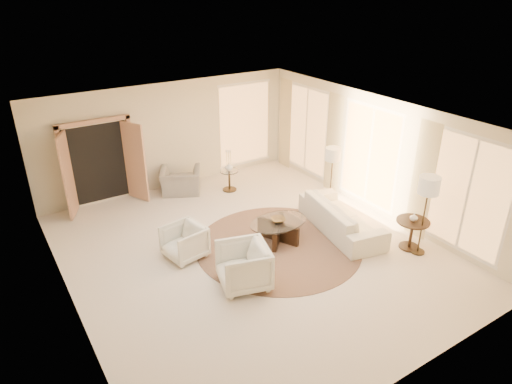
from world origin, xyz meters
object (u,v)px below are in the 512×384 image
bowl (278,220)px  floor_lamp_far (429,189)px  armchair_left (184,240)px  armchair_right (243,264)px  side_table (229,178)px  end_vase (414,217)px  coffee_table (278,229)px  side_vase (229,167)px  sofa (341,217)px  end_table (412,229)px  floor_lamp_near (333,157)px  accent_chair (181,177)px

bowl → floor_lamp_far: bearing=-41.6°
armchair_left → armchair_right: (0.51, -1.45, 0.07)m
side_table → end_vase: end_vase is taller
side_table → bowl: bearing=-98.3°
coffee_table → side_vase: (0.41, 2.83, 0.37)m
sofa → floor_lamp_far: bearing=-143.6°
end_table → end_vase: end_vase is taller
end_table → floor_lamp_near: 2.58m
accent_chair → end_table: (2.92, -5.10, -0.00)m
accent_chair → floor_lamp_near: bearing=163.8°
floor_lamp_near → floor_lamp_far: (0.10, -2.65, 0.16)m
sofa → side_table: (-1.03, 3.23, -0.00)m
end_vase → end_table: bearing=90.0°
armchair_right → end_vase: armchair_right is taller
armchair_left → side_vase: bearing=124.8°
sofa → side_vase: (-1.03, 3.23, 0.33)m
accent_chair → side_vase: 1.29m
bowl → accent_chair: bearing=102.3°
coffee_table → sofa: bearing=-15.4°
armchair_left → floor_lamp_near: floor_lamp_near is taller
side_table → side_vase: 0.33m
armchair_left → coffee_table: armchair_left is taller
coffee_table → side_table: 2.86m
armchair_left → floor_lamp_far: size_ratio=0.45×
armchair_right → accent_chair: size_ratio=0.89×
side_vase → coffee_table: bearing=-98.3°
end_table → bowl: 2.78m
armchair_right → floor_lamp_near: 3.97m
coffee_table → end_vase: 2.81m
end_table → floor_lamp_far: 1.03m
coffee_table → end_vase: size_ratio=8.65×
armchair_left → end_vase: (4.13, -2.23, 0.34)m
sofa → floor_lamp_far: size_ratio=1.39×
floor_lamp_far → bowl: size_ratio=5.57×
floor_lamp_far → sofa: bearing=115.7°
accent_chair → side_table: 1.28m
armchair_left → side_vase: (2.36, 2.32, 0.29)m
end_table → coffee_table: bearing=141.7°
end_table → bowl: size_ratio=2.22×
armchair_right → accent_chair: (0.70, 4.31, -0.01)m
end_table → armchair_right: bearing=167.7°
bowl → end_vase: 2.79m
floor_lamp_near → end_vase: floor_lamp_near is taller
floor_lamp_near → side_vase: (-1.67, 2.12, -0.61)m
armchair_left → side_table: (2.36, 2.32, -0.04)m
floor_lamp_far → bowl: (-2.18, 1.94, -0.93)m
coffee_table → end_table: (2.18, -1.72, 0.14)m
armchair_left → floor_lamp_near: 4.13m
accent_chair → end_vase: bearing=147.1°
coffee_table → bowl: 0.21m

